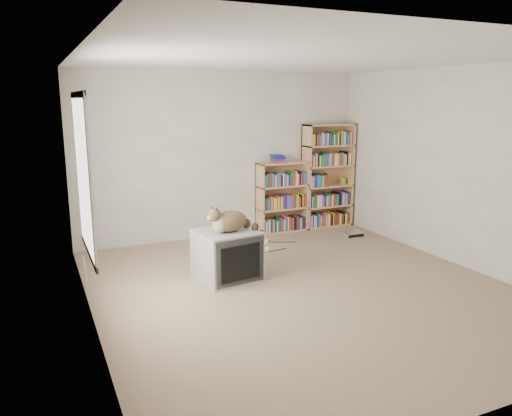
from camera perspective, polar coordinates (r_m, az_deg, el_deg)
name	(u,v)px	position (r m, az deg, el deg)	size (l,w,h in m)	color
floor	(303,289)	(5.72, 5.38, -9.17)	(4.50, 5.00, 0.01)	tan
wall_back	(223,156)	(7.63, -3.77, 6.00)	(4.50, 0.02, 2.50)	white
wall_front	(504,236)	(3.50, 26.50, -2.92)	(4.50, 0.02, 2.50)	white
wall_left	(86,196)	(4.70, -18.89, 1.36)	(0.02, 5.00, 2.50)	white
wall_right	(461,168)	(6.79, 22.42, 4.29)	(0.02, 5.00, 2.50)	white
ceiling	(308,58)	(5.33, 5.95, 16.67)	(4.50, 5.00, 0.02)	white
window	(84,176)	(4.87, -19.11, 3.51)	(0.02, 1.22, 1.52)	white
crt_tv	(227,255)	(5.91, -3.34, -5.38)	(0.76, 0.70, 0.59)	#A9A9AC
cat	(235,224)	(5.78, -2.44, -1.82)	(0.72, 0.47, 0.53)	#362316
bookcase_tall	(327,178)	(8.36, 8.12, 3.41)	(0.85, 0.30, 1.70)	tan
bookcase_short	(282,200)	(8.00, 2.96, 0.96)	(0.81, 0.30, 1.12)	tan
book_stack	(278,159)	(7.87, 2.51, 5.67)	(0.21, 0.27, 0.12)	red
green_mug	(343,181)	(8.52, 9.90, 3.08)	(0.09, 0.09, 0.10)	olive
framed_print	(323,179)	(8.42, 7.70, 3.31)	(0.14, 0.01, 0.18)	black
dvd_player	(352,234)	(7.90, 10.88, -2.95)	(0.32, 0.23, 0.07)	#B3B4B8
wall_outlet	(83,262)	(5.90, -19.13, -5.85)	(0.01, 0.08, 0.13)	silver
floor_cables	(257,249)	(7.12, 0.12, -4.71)	(1.20, 0.70, 0.01)	black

